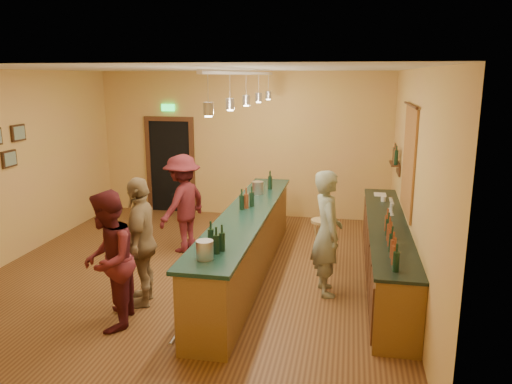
% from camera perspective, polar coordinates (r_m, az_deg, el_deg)
% --- Properties ---
extents(floor, '(7.00, 7.00, 0.00)m').
position_cam_1_polar(floor, '(8.27, -6.69, -8.97)').
color(floor, '#542E18').
rests_on(floor, ground).
extents(ceiling, '(6.50, 7.00, 0.02)m').
position_cam_1_polar(ceiling, '(7.66, -7.35, 13.80)').
color(ceiling, silver).
rests_on(ceiling, wall_back).
extents(wall_back, '(6.50, 0.02, 3.20)m').
position_cam_1_polar(wall_back, '(11.15, -1.53, 5.42)').
color(wall_back, gold).
rests_on(wall_back, floor).
extents(wall_front, '(6.50, 0.02, 3.20)m').
position_cam_1_polar(wall_front, '(4.71, -20.07, -6.26)').
color(wall_front, gold).
rests_on(wall_front, floor).
extents(wall_left, '(0.02, 7.00, 3.20)m').
position_cam_1_polar(wall_left, '(9.32, -26.43, 2.51)').
color(wall_left, gold).
rests_on(wall_left, floor).
extents(wall_right, '(0.02, 7.00, 3.20)m').
position_cam_1_polar(wall_right, '(7.50, 17.40, 1.00)').
color(wall_right, gold).
rests_on(wall_right, floor).
extents(doorway, '(1.15, 0.09, 2.48)m').
position_cam_1_polar(doorway, '(11.67, -9.74, 3.23)').
color(doorway, black).
rests_on(doorway, wall_back).
extents(tapestry, '(0.03, 1.40, 1.60)m').
position_cam_1_polar(tapestry, '(7.84, 17.06, 3.40)').
color(tapestry, maroon).
rests_on(tapestry, wall_right).
extents(bottle_shelf, '(0.17, 0.55, 0.54)m').
position_cam_1_polar(bottle_shelf, '(9.34, 15.68, 3.83)').
color(bottle_shelf, '#442114').
rests_on(bottle_shelf, wall_right).
extents(back_counter, '(0.60, 4.55, 1.27)m').
position_cam_1_polar(back_counter, '(7.94, 14.68, -6.52)').
color(back_counter, brown).
rests_on(back_counter, floor).
extents(tasting_bar, '(0.73, 5.10, 1.38)m').
position_cam_1_polar(tasting_bar, '(7.86, -1.07, -5.36)').
color(tasting_bar, brown).
rests_on(tasting_bar, floor).
extents(pendant_track, '(0.11, 4.60, 0.50)m').
position_cam_1_polar(pendant_track, '(7.45, -1.14, 12.25)').
color(pendant_track, silver).
rests_on(pendant_track, ceiling).
extents(bartender, '(0.60, 0.76, 1.82)m').
position_cam_1_polar(bartender, '(7.21, 8.13, -4.66)').
color(bartender, gray).
rests_on(bartender, floor).
extents(customer_a, '(0.84, 0.98, 1.76)m').
position_cam_1_polar(customer_a, '(6.46, -16.54, -7.53)').
color(customer_a, '#59191E').
rests_on(customer_a, floor).
extents(customer_b, '(0.66, 1.12, 1.79)m').
position_cam_1_polar(customer_b, '(7.01, -12.97, -5.51)').
color(customer_b, '#997A51').
rests_on(customer_b, floor).
extents(customer_c, '(0.98, 1.29, 1.76)m').
position_cam_1_polar(customer_c, '(8.98, -8.37, -1.30)').
color(customer_c, '#59191E').
rests_on(customer_c, floor).
extents(bar_stool, '(0.38, 0.38, 0.79)m').
position_cam_1_polar(bar_stool, '(8.31, 7.59, -4.11)').
color(bar_stool, olive).
rests_on(bar_stool, floor).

